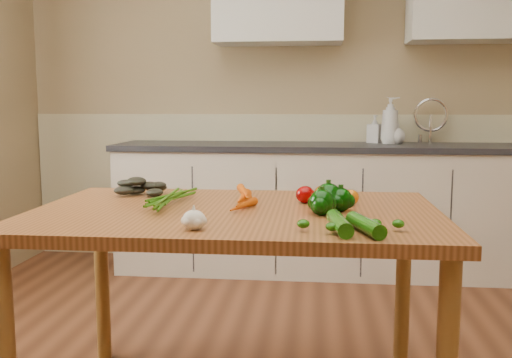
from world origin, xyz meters
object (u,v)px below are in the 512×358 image
at_px(garlic_bulb, 194,220).
at_px(pepper_a, 328,197).
at_px(tomato_b, 324,194).
at_px(zucchini_b, 339,223).
at_px(tomato_c, 350,197).
at_px(soap_bottle_a, 390,120).
at_px(tomato_a, 305,195).
at_px(soap_bottle_b, 375,129).
at_px(soap_bottle_c, 396,133).
at_px(table, 235,233).
at_px(pepper_b, 341,200).
at_px(zucchini_a, 365,225).
at_px(carrot_bunch, 220,196).
at_px(leafy_greens, 141,182).
at_px(pepper_c, 322,202).

xyz_separation_m(garlic_bulb, pepper_a, (0.42, 0.36, 0.02)).
distance_m(tomato_b, zucchini_b, 0.51).
bearing_deg(zucchini_b, tomato_c, 82.72).
height_order(soap_bottle_a, tomato_a, soap_bottle_a).
bearing_deg(soap_bottle_b, soap_bottle_c, 173.00).
xyz_separation_m(table, pepper_b, (0.38, 0.01, 0.13)).
xyz_separation_m(zucchini_a, zucchini_b, (-0.08, 0.01, 0.00)).
bearing_deg(tomato_b, pepper_b, -72.08).
bearing_deg(soap_bottle_c, carrot_bunch, -90.51).
xyz_separation_m(table, carrot_bunch, (-0.07, 0.07, 0.13)).
bearing_deg(pepper_b, soap_bottle_c, 77.04).
relative_size(soap_bottle_b, pepper_b, 2.37).
distance_m(leafy_greens, pepper_b, 0.88).
bearing_deg(carrot_bunch, tomato_b, 15.82).
xyz_separation_m(pepper_c, zucchini_a, (0.13, -0.27, -0.02)).
relative_size(soap_bottle_b, zucchini_a, 0.93).
bearing_deg(pepper_c, garlic_bulb, -144.82).
bearing_deg(pepper_b, tomato_a, 130.77).
bearing_deg(soap_bottle_c, zucchini_a, -75.20).
bearing_deg(garlic_bulb, pepper_b, 37.69).
bearing_deg(table, zucchini_b, -42.15).
relative_size(carrot_bunch, tomato_a, 3.74).
distance_m(table, zucchini_b, 0.50).
relative_size(soap_bottle_b, tomato_b, 2.63).
height_order(soap_bottle_a, pepper_c, soap_bottle_a).
bearing_deg(table, pepper_a, 2.07).
height_order(soap_bottle_c, pepper_c, soap_bottle_c).
xyz_separation_m(soap_bottle_a, tomato_a, (-0.55, -1.88, -0.24)).
bearing_deg(leafy_greens, table, -33.88).
xyz_separation_m(soap_bottle_b, soap_bottle_c, (0.14, -0.10, -0.02)).
distance_m(carrot_bunch, zucchini_b, 0.59).
bearing_deg(tomato_b, leafy_greens, 171.56).
bearing_deg(carrot_bunch, soap_bottle_a, 65.87).
xyz_separation_m(soap_bottle_a, pepper_c, (-0.49, -2.11, -0.23)).
bearing_deg(zucchini_a, soap_bottle_b, 83.85).
xyz_separation_m(carrot_bunch, leafy_greens, (-0.38, 0.23, 0.02)).
height_order(soap_bottle_c, zucchini_a, soap_bottle_c).
distance_m(pepper_a, tomato_a, 0.17).
bearing_deg(soap_bottle_a, soap_bottle_b, 50.98).
bearing_deg(tomato_c, pepper_b, -107.54).
distance_m(soap_bottle_b, tomato_b, 1.99).
distance_m(soap_bottle_c, pepper_b, 2.09).
distance_m(soap_bottle_c, garlic_bulb, 2.56).
height_order(tomato_a, zucchini_b, tomato_a).
xyz_separation_m(soap_bottle_c, carrot_bunch, (-0.92, -1.96, -0.15)).
xyz_separation_m(leafy_greens, zucchini_a, (0.89, -0.64, -0.03)).
xyz_separation_m(soap_bottle_c, pepper_b, (-0.47, -2.03, -0.14)).
bearing_deg(pepper_b, pepper_a, 169.82).
distance_m(garlic_bulb, zucchini_a, 0.52).
bearing_deg(garlic_bulb, soap_bottle_c, 68.76).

